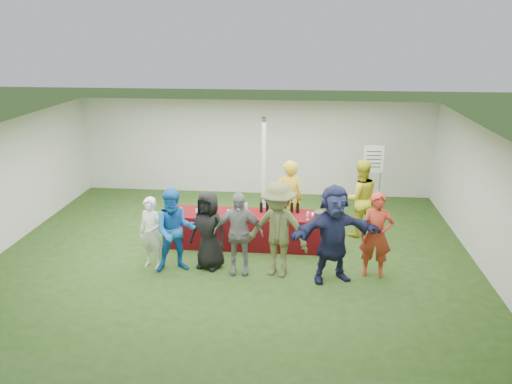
# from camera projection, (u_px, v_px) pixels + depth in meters

# --- Properties ---
(ground) EXTENTS (60.00, 60.00, 0.00)m
(ground) POSITION_uv_depth(u_px,v_px,m) (236.00, 250.00, 10.87)
(ground) COLOR #284719
(ground) RESTS_ON ground
(tent) EXTENTS (10.00, 10.00, 10.00)m
(tent) POSITION_uv_depth(u_px,v_px,m) (264.00, 175.00, 11.53)
(tent) COLOR white
(tent) RESTS_ON ground
(serving_table) EXTENTS (3.60, 0.80, 0.75)m
(serving_table) POSITION_uv_depth(u_px,v_px,m) (247.00, 229.00, 10.98)
(serving_table) COLOR #5A0D11
(serving_table) RESTS_ON ground
(wine_bottles) EXTENTS (0.87, 0.15, 0.32)m
(wine_bottles) POSITION_uv_depth(u_px,v_px,m) (279.00, 207.00, 10.88)
(wine_bottles) COLOR black
(wine_bottles) RESTS_ON serving_table
(wine_glasses) EXTENTS (2.78, 0.12, 0.16)m
(wine_glasses) POSITION_uv_depth(u_px,v_px,m) (224.00, 212.00, 10.63)
(wine_glasses) COLOR silver
(wine_glasses) RESTS_ON serving_table
(water_bottle) EXTENTS (0.07, 0.07, 0.23)m
(water_bottle) POSITION_uv_depth(u_px,v_px,m) (246.00, 208.00, 10.90)
(water_bottle) COLOR silver
(water_bottle) RESTS_ON serving_table
(bar_towel) EXTENTS (0.25, 0.18, 0.03)m
(bar_towel) POSITION_uv_depth(u_px,v_px,m) (318.00, 214.00, 10.76)
(bar_towel) COLOR white
(bar_towel) RESTS_ON serving_table
(dump_bucket) EXTENTS (0.24, 0.24, 0.18)m
(dump_bucket) POSITION_uv_depth(u_px,v_px,m) (319.00, 216.00, 10.48)
(dump_bucket) COLOR slate
(dump_bucket) RESTS_ON serving_table
(wine_list_sign) EXTENTS (0.50, 0.03, 1.80)m
(wine_list_sign) POSITION_uv_depth(u_px,v_px,m) (373.00, 164.00, 12.62)
(wine_list_sign) COLOR slate
(wine_list_sign) RESTS_ON ground
(staff_pourer) EXTENTS (0.76, 0.60, 1.84)m
(staff_pourer) POSITION_uv_depth(u_px,v_px,m) (289.00, 200.00, 11.19)
(staff_pourer) COLOR gold
(staff_pourer) RESTS_ON ground
(staff_back) EXTENTS (1.02, 0.88, 1.81)m
(staff_back) POSITION_uv_depth(u_px,v_px,m) (360.00, 198.00, 11.37)
(staff_back) COLOR gold
(staff_back) RESTS_ON ground
(customer_0) EXTENTS (0.62, 0.50, 1.47)m
(customer_0) POSITION_uv_depth(u_px,v_px,m) (151.00, 233.00, 9.87)
(customer_0) COLOR white
(customer_0) RESTS_ON ground
(customer_1) EXTENTS (0.96, 0.84, 1.69)m
(customer_1) POSITION_uv_depth(u_px,v_px,m) (175.00, 231.00, 9.69)
(customer_1) COLOR blue
(customer_1) RESTS_ON ground
(customer_2) EXTENTS (0.90, 0.74, 1.58)m
(customer_2) POSITION_uv_depth(u_px,v_px,m) (209.00, 230.00, 9.84)
(customer_2) COLOR black
(customer_2) RESTS_ON ground
(customer_3) EXTENTS (0.98, 0.44, 1.66)m
(customer_3) POSITION_uv_depth(u_px,v_px,m) (238.00, 233.00, 9.61)
(customer_3) COLOR gray
(customer_3) RESTS_ON ground
(customer_4) EXTENTS (1.37, 1.03, 1.89)m
(customer_4) POSITION_uv_depth(u_px,v_px,m) (278.00, 230.00, 9.48)
(customer_4) COLOR brown
(customer_4) RESTS_ON ground
(customer_5) EXTENTS (1.84, 1.07, 1.89)m
(customer_5) POSITION_uv_depth(u_px,v_px,m) (333.00, 234.00, 9.28)
(customer_5) COLOR #1B1F41
(customer_5) RESTS_ON ground
(customer_6) EXTENTS (0.65, 0.47, 1.68)m
(customer_6) POSITION_uv_depth(u_px,v_px,m) (376.00, 235.00, 9.49)
(customer_6) COLOR #A5301D
(customer_6) RESTS_ON ground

